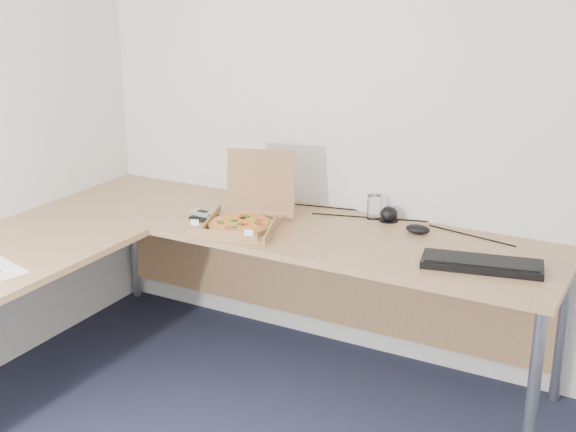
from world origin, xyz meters
The scene contains 10 objects.
room_shell centered at (0.00, 0.00, 1.25)m, with size 3.50×3.50×2.50m, color silver, non-canonical shape.
desk centered at (-0.82, 0.97, 0.70)m, with size 2.50×2.20×0.73m.
pizza_box centered at (-0.67, 1.26, 0.77)m, with size 0.33×0.38×0.33m.
drinking_glass centered at (-0.20, 1.68, 0.79)m, with size 0.07×0.07×0.11m, color white.
keyboard centered at (0.42, 1.31, 0.74)m, with size 0.48×0.17×0.03m, color black.
mouse centered at (0.05, 1.58, 0.75)m, with size 0.11×0.07×0.04m, color black.
wallet centered at (-0.91, 1.28, 0.74)m, with size 0.11×0.09×0.02m, color black.
phone centered at (-0.92, 1.29, 0.76)m, with size 0.10×0.05×0.02m, color #B2B5BA.
dome_speaker centered at (-0.13, 1.68, 0.77)m, with size 0.09×0.09×0.08m, color black.
cable_bundle centered at (-0.21, 1.68, 0.73)m, with size 0.64×0.04×0.01m, color black, non-canonical shape.
Camera 1 is at (1.11, -1.58, 1.91)m, focal length 48.17 mm.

